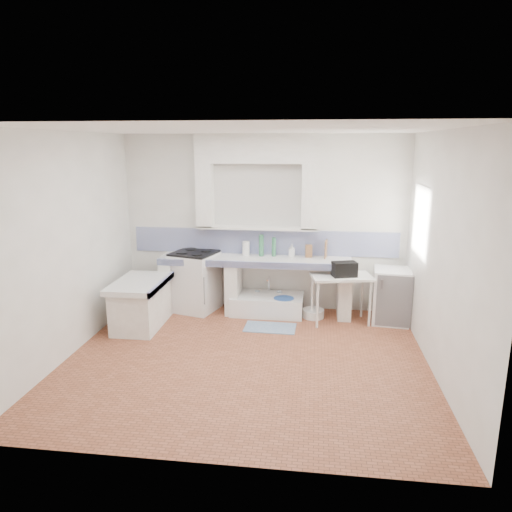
# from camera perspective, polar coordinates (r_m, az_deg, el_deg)

# --- Properties ---
(floor) EXTENTS (4.50, 4.50, 0.00)m
(floor) POSITION_cam_1_polar(r_m,az_deg,el_deg) (6.02, -1.22, -12.48)
(floor) COLOR #A1583C
(floor) RESTS_ON ground
(ceiling) EXTENTS (4.50, 4.50, 0.00)m
(ceiling) POSITION_cam_1_polar(r_m,az_deg,el_deg) (5.42, -1.37, 15.22)
(ceiling) COLOR white
(ceiling) RESTS_ON ground
(wall_back) EXTENTS (4.50, 0.00, 4.50)m
(wall_back) POSITION_cam_1_polar(r_m,az_deg,el_deg) (7.50, 0.96, 4.00)
(wall_back) COLOR white
(wall_back) RESTS_ON ground
(wall_front) EXTENTS (4.50, 0.00, 4.50)m
(wall_front) POSITION_cam_1_polar(r_m,az_deg,el_deg) (3.66, -5.92, -6.29)
(wall_front) COLOR white
(wall_front) RESTS_ON ground
(wall_left) EXTENTS (0.00, 4.50, 4.50)m
(wall_left) POSITION_cam_1_polar(r_m,az_deg,el_deg) (6.29, -22.03, 1.15)
(wall_left) COLOR white
(wall_left) RESTS_ON ground
(wall_right) EXTENTS (0.00, 4.50, 4.50)m
(wall_right) POSITION_cam_1_polar(r_m,az_deg,el_deg) (5.68, 21.76, -0.05)
(wall_right) COLOR white
(wall_right) RESTS_ON ground
(alcove_mass) EXTENTS (1.90, 0.25, 0.45)m
(alcove_mass) POSITION_cam_1_polar(r_m,az_deg,el_deg) (7.29, 0.08, 13.00)
(alcove_mass) COLOR white
(alcove_mass) RESTS_ON ground
(window_frame) EXTENTS (0.35, 0.86, 1.06)m
(window_frame) POSITION_cam_1_polar(r_m,az_deg,el_deg) (6.83, 20.90, 3.88)
(window_frame) COLOR #3D2313
(window_frame) RESTS_ON ground
(lace_valance) EXTENTS (0.01, 0.84, 0.24)m
(lace_valance) POSITION_cam_1_polar(r_m,az_deg,el_deg) (6.75, 19.96, 7.11)
(lace_valance) COLOR white
(lace_valance) RESTS_ON ground
(counter_slab) EXTENTS (3.00, 0.60, 0.08)m
(counter_slab) POSITION_cam_1_polar(r_m,az_deg,el_deg) (7.33, -0.09, -0.54)
(counter_slab) COLOR white
(counter_slab) RESTS_ON ground
(counter_lip) EXTENTS (3.00, 0.04, 0.10)m
(counter_lip) POSITION_cam_1_polar(r_m,az_deg,el_deg) (7.06, -0.38, -1.08)
(counter_lip) COLOR navy
(counter_lip) RESTS_ON ground
(counter_pier_left) EXTENTS (0.20, 0.55, 0.82)m
(counter_pier_left) POSITION_cam_1_polar(r_m,az_deg,el_deg) (7.75, -10.43, -3.44)
(counter_pier_left) COLOR white
(counter_pier_left) RESTS_ON ground
(counter_pier_mid) EXTENTS (0.20, 0.55, 0.82)m
(counter_pier_mid) POSITION_cam_1_polar(r_m,az_deg,el_deg) (7.50, -2.75, -3.79)
(counter_pier_mid) COLOR white
(counter_pier_mid) RESTS_ON ground
(counter_pier_right) EXTENTS (0.20, 0.55, 0.82)m
(counter_pier_right) POSITION_cam_1_polar(r_m,az_deg,el_deg) (7.41, 10.74, -4.23)
(counter_pier_right) COLOR white
(counter_pier_right) RESTS_ON ground
(peninsula_top) EXTENTS (0.70, 1.10, 0.08)m
(peninsula_top) POSITION_cam_1_polar(r_m,az_deg,el_deg) (7.02, -14.03, -3.28)
(peninsula_top) COLOR white
(peninsula_top) RESTS_ON ground
(peninsula_base) EXTENTS (0.60, 1.00, 0.62)m
(peninsula_base) POSITION_cam_1_polar(r_m,az_deg,el_deg) (7.13, -13.87, -5.97)
(peninsula_base) COLOR white
(peninsula_base) RESTS_ON ground
(peninsula_lip) EXTENTS (0.04, 1.10, 0.10)m
(peninsula_lip) POSITION_cam_1_polar(r_m,az_deg,el_deg) (6.91, -11.47, -3.41)
(peninsula_lip) COLOR navy
(peninsula_lip) RESTS_ON ground
(backsplash) EXTENTS (4.27, 0.03, 0.40)m
(backsplash) POSITION_cam_1_polar(r_m,az_deg,el_deg) (7.54, 0.94, 1.73)
(backsplash) COLOR navy
(backsplash) RESTS_ON ground
(stove) EXTENTS (0.81, 0.80, 0.93)m
(stove) POSITION_cam_1_polar(r_m,az_deg,el_deg) (7.63, -7.47, -3.16)
(stove) COLOR white
(stove) RESTS_ON ground
(sink) EXTENTS (1.14, 0.63, 0.27)m
(sink) POSITION_cam_1_polar(r_m,az_deg,el_deg) (7.49, 1.40, -6.00)
(sink) COLOR white
(sink) RESTS_ON ground
(side_table) EXTENTS (0.97, 0.66, 0.04)m
(side_table) POSITION_cam_1_polar(r_m,az_deg,el_deg) (7.16, 10.29, -5.19)
(side_table) COLOR white
(side_table) RESTS_ON ground
(fridge) EXTENTS (0.59, 0.59, 0.82)m
(fridge) POSITION_cam_1_polar(r_m,az_deg,el_deg) (7.34, 16.19, -4.70)
(fridge) COLOR white
(fridge) RESTS_ON ground
(bucket_red) EXTENTS (0.41, 0.41, 0.29)m
(bucket_red) POSITION_cam_1_polar(r_m,az_deg,el_deg) (7.50, -0.07, -5.89)
(bucket_red) COLOR #B3060A
(bucket_red) RESTS_ON ground
(bucket_orange) EXTENTS (0.32, 0.32, 0.24)m
(bucket_orange) POSITION_cam_1_polar(r_m,az_deg,el_deg) (7.39, 1.38, -6.42)
(bucket_orange) COLOR #EB422E
(bucket_orange) RESTS_ON ground
(bucket_blue) EXTENTS (0.39, 0.39, 0.30)m
(bucket_blue) POSITION_cam_1_polar(r_m,az_deg,el_deg) (7.36, 3.39, -6.28)
(bucket_blue) COLOR #2555AD
(bucket_blue) RESTS_ON ground
(basin_white) EXTENTS (0.34, 0.34, 0.13)m
(basin_white) POSITION_cam_1_polar(r_m,az_deg,el_deg) (7.40, 7.02, -6.97)
(basin_white) COLOR white
(basin_white) RESTS_ON ground
(water_bottle_a) EXTENTS (0.11, 0.11, 0.32)m
(water_bottle_a) POSITION_cam_1_polar(r_m,az_deg,el_deg) (7.67, 0.18, -5.37)
(water_bottle_a) COLOR silver
(water_bottle_a) RESTS_ON ground
(water_bottle_b) EXTENTS (0.11, 0.11, 0.32)m
(water_bottle_b) POSITION_cam_1_polar(r_m,az_deg,el_deg) (7.64, 2.84, -5.45)
(water_bottle_b) COLOR silver
(water_bottle_b) RESTS_ON ground
(black_bag) EXTENTS (0.39, 0.29, 0.22)m
(black_bag) POSITION_cam_1_polar(r_m,az_deg,el_deg) (6.98, 10.75, -1.60)
(black_bag) COLOR black
(black_bag) RESTS_ON side_table
(green_bottle_a) EXTENTS (0.09, 0.09, 0.34)m
(green_bottle_a) POSITION_cam_1_polar(r_m,az_deg,el_deg) (7.42, 0.65, 1.30)
(green_bottle_a) COLOR #33784E
(green_bottle_a) RESTS_ON counter_slab
(green_bottle_b) EXTENTS (0.09, 0.09, 0.30)m
(green_bottle_b) POSITION_cam_1_polar(r_m,az_deg,el_deg) (7.40, 2.19, 1.11)
(green_bottle_b) COLOR #33784E
(green_bottle_b) RESTS_ON counter_slab
(knife_block) EXTENTS (0.11, 0.10, 0.20)m
(knife_block) POSITION_cam_1_polar(r_m,az_deg,el_deg) (7.39, 6.45, 0.60)
(knife_block) COLOR #91603A
(knife_block) RESTS_ON counter_slab
(cutting_board) EXTENTS (0.05, 0.21, 0.28)m
(cutting_board) POSITION_cam_1_polar(r_m,az_deg,el_deg) (7.38, 8.53, 0.84)
(cutting_board) COLOR #91603A
(cutting_board) RESTS_ON counter_slab
(paper_towel) EXTENTS (0.14, 0.14, 0.23)m
(paper_towel) POSITION_cam_1_polar(r_m,az_deg,el_deg) (7.46, -1.23, 0.94)
(paper_towel) COLOR white
(paper_towel) RESTS_ON counter_slab
(soap_bottle) EXTENTS (0.09, 0.10, 0.21)m
(soap_bottle) POSITION_cam_1_polar(r_m,az_deg,el_deg) (7.40, 4.39, 0.69)
(soap_bottle) COLOR white
(soap_bottle) RESTS_ON counter_slab
(rug) EXTENTS (0.76, 0.45, 0.01)m
(rug) POSITION_cam_1_polar(r_m,az_deg,el_deg) (6.96, 1.73, -8.73)
(rug) COLOR #285588
(rug) RESTS_ON ground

